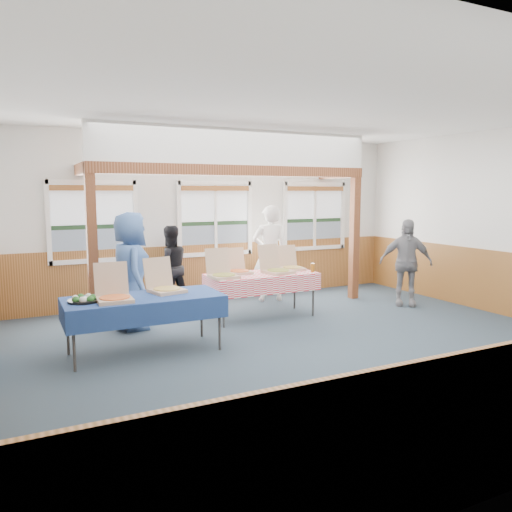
% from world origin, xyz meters
% --- Properties ---
extents(floor, '(8.00, 8.00, 0.00)m').
position_xyz_m(floor, '(0.00, 0.00, 0.00)').
color(floor, '#26333D').
rests_on(floor, ground).
extents(ceiling, '(8.00, 8.00, 0.00)m').
position_xyz_m(ceiling, '(0.00, 0.00, 3.20)').
color(ceiling, white).
rests_on(ceiling, wall_back).
extents(wall_back, '(8.00, 0.00, 8.00)m').
position_xyz_m(wall_back, '(0.00, 3.50, 1.60)').
color(wall_back, silver).
rests_on(wall_back, floor).
extents(wall_right, '(0.00, 8.00, 8.00)m').
position_xyz_m(wall_right, '(4.00, 0.00, 1.60)').
color(wall_right, silver).
rests_on(wall_right, floor).
extents(wainscot_back, '(7.98, 0.05, 1.10)m').
position_xyz_m(wainscot_back, '(0.00, 3.48, 0.55)').
color(wainscot_back, brown).
rests_on(wainscot_back, floor).
extents(wainscot_right, '(0.05, 6.98, 1.10)m').
position_xyz_m(wainscot_right, '(3.98, 0.00, 0.55)').
color(wainscot_right, brown).
rests_on(wainscot_right, floor).
extents(window_left, '(1.56, 0.10, 1.46)m').
position_xyz_m(window_left, '(-2.30, 3.46, 1.68)').
color(window_left, white).
rests_on(window_left, wall_back).
extents(window_mid, '(1.56, 0.10, 1.46)m').
position_xyz_m(window_mid, '(0.00, 3.46, 1.68)').
color(window_mid, white).
rests_on(window_mid, wall_back).
extents(window_right, '(1.56, 0.10, 1.46)m').
position_xyz_m(window_right, '(2.30, 3.46, 1.68)').
color(window_right, white).
rests_on(window_right, wall_back).
extents(post_left, '(0.15, 0.15, 2.40)m').
position_xyz_m(post_left, '(-2.50, 2.30, 1.20)').
color(post_left, '#542912').
rests_on(post_left, floor).
extents(post_right, '(0.15, 0.15, 2.40)m').
position_xyz_m(post_right, '(2.50, 2.30, 1.20)').
color(post_right, '#542912').
rests_on(post_right, floor).
extents(cross_beam, '(5.15, 0.18, 0.18)m').
position_xyz_m(cross_beam, '(0.00, 2.30, 2.49)').
color(cross_beam, '#542912').
rests_on(cross_beam, post_left).
extents(table_left, '(2.14, 1.21, 0.76)m').
position_xyz_m(table_left, '(-2.10, 0.74, 0.71)').
color(table_left, '#353535').
rests_on(table_left, floor).
extents(table_right, '(2.00, 1.37, 0.76)m').
position_xyz_m(table_right, '(0.14, 1.72, 0.70)').
color(table_right, '#353535').
rests_on(table_right, floor).
extents(pizza_box_a, '(0.44, 0.53, 0.46)m').
position_xyz_m(pizza_box_a, '(-2.49, 0.64, 0.83)').
color(pizza_box_a, tan).
rests_on(pizza_box_a, table_left).
extents(pizza_box_b, '(0.51, 0.59, 0.45)m').
position_xyz_m(pizza_box_b, '(-1.75, 0.91, 0.83)').
color(pizza_box_b, tan).
rests_on(pizza_box_b, table_left).
extents(pizza_box_c, '(0.42, 0.51, 0.45)m').
position_xyz_m(pizza_box_c, '(-0.61, 1.62, 0.83)').
color(pizza_box_c, tan).
rests_on(pizza_box_c, table_right).
extents(pizza_box_d, '(0.39, 0.47, 0.41)m').
position_xyz_m(pizza_box_d, '(-0.21, 1.91, 0.82)').
color(pizza_box_d, tan).
rests_on(pizza_box_d, table_right).
extents(pizza_box_e, '(0.52, 0.59, 0.47)m').
position_xyz_m(pizza_box_e, '(0.38, 1.64, 0.83)').
color(pizza_box_e, tan).
rests_on(pizza_box_e, table_right).
extents(pizza_box_f, '(0.41, 0.48, 0.41)m').
position_xyz_m(pizza_box_f, '(0.79, 1.86, 0.82)').
color(pizza_box_f, tan).
rests_on(pizza_box_f, table_right).
extents(veggie_tray, '(0.39, 0.39, 0.09)m').
position_xyz_m(veggie_tray, '(-2.85, 0.74, 0.79)').
color(veggie_tray, black).
rests_on(veggie_tray, table_left).
extents(drink_glass, '(0.07, 0.07, 0.15)m').
position_xyz_m(drink_glass, '(0.99, 1.47, 0.83)').
color(drink_glass, '#935A18').
rests_on(drink_glass, table_right).
extents(woman_white, '(0.78, 0.63, 1.87)m').
position_xyz_m(woman_white, '(0.89, 2.83, 0.93)').
color(woman_white, white).
rests_on(woman_white, floor).
extents(woman_black, '(0.77, 0.61, 1.52)m').
position_xyz_m(woman_black, '(-1.05, 3.10, 0.76)').
color(woman_black, black).
rests_on(woman_black, floor).
extents(man_blue, '(0.61, 0.91, 1.82)m').
position_xyz_m(man_blue, '(-1.99, 1.99, 0.91)').
color(man_blue, '#3E609B').
rests_on(man_blue, floor).
extents(person_grey, '(1.00, 0.88, 1.62)m').
position_xyz_m(person_grey, '(2.97, 1.35, 0.81)').
color(person_grey, gray).
rests_on(person_grey, floor).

